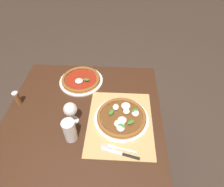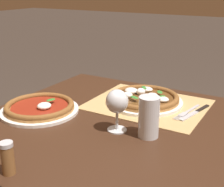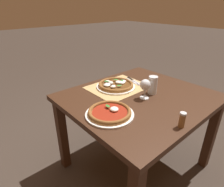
{
  "view_description": "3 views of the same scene",
  "coord_description": "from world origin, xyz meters",
  "px_view_note": "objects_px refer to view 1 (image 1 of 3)",
  "views": [
    {
      "loc": [
        -0.66,
        -0.22,
        1.68
      ],
      "look_at": [
        0.22,
        -0.17,
        0.78
      ],
      "focal_mm": 30.0,
      "sensor_mm": 36.0,
      "label": 1
    },
    {
      "loc": [
        -0.49,
        0.94,
        1.24
      ],
      "look_at": [
        0.16,
        -0.18,
        0.78
      ],
      "focal_mm": 50.0,
      "sensor_mm": 36.0,
      "label": 2
    },
    {
      "loc": [
        1.04,
        0.86,
        1.4
      ],
      "look_at": [
        0.22,
        -0.08,
        0.8
      ],
      "focal_mm": 30.0,
      "sensor_mm": 36.0,
      "label": 3
    }
  ],
  "objects_px": {
    "pizza_far": "(81,80)",
    "pint_glass": "(70,131)",
    "pizza_near": "(122,117)",
    "wine_glass": "(70,110)",
    "pepper_shaker": "(17,98)",
    "fork": "(118,148)",
    "knife": "(120,153)"
  },
  "relations": [
    {
      "from": "pizza_near",
      "to": "fork",
      "type": "xyz_separation_m",
      "value": [
        -0.2,
        0.02,
        -0.02
      ]
    },
    {
      "from": "pizza_near",
      "to": "pint_glass",
      "type": "relative_size",
      "value": 2.31
    },
    {
      "from": "pizza_far",
      "to": "fork",
      "type": "height_order",
      "value": "pizza_far"
    },
    {
      "from": "pizza_near",
      "to": "pepper_shaker",
      "type": "relative_size",
      "value": 3.46
    },
    {
      "from": "pizza_far",
      "to": "pizza_near",
      "type": "bearing_deg",
      "value": -137.15
    },
    {
      "from": "pint_glass",
      "to": "pizza_far",
      "type": "bearing_deg",
      "value": 3.07
    },
    {
      "from": "pint_glass",
      "to": "knife",
      "type": "relative_size",
      "value": 0.68
    },
    {
      "from": "pizza_far",
      "to": "fork",
      "type": "relative_size",
      "value": 1.6
    },
    {
      "from": "pepper_shaker",
      "to": "fork",
      "type": "bearing_deg",
      "value": -113.9
    },
    {
      "from": "pizza_far",
      "to": "pepper_shaker",
      "type": "relative_size",
      "value": 3.3
    },
    {
      "from": "wine_glass",
      "to": "fork",
      "type": "height_order",
      "value": "wine_glass"
    },
    {
      "from": "wine_glass",
      "to": "pepper_shaker",
      "type": "distance_m",
      "value": 0.41
    },
    {
      "from": "pizza_far",
      "to": "pint_glass",
      "type": "height_order",
      "value": "pint_glass"
    },
    {
      "from": "wine_glass",
      "to": "pint_glass",
      "type": "relative_size",
      "value": 1.07
    },
    {
      "from": "pizza_near",
      "to": "wine_glass",
      "type": "distance_m",
      "value": 0.31
    },
    {
      "from": "fork",
      "to": "pepper_shaker",
      "type": "bearing_deg",
      "value": 66.1
    },
    {
      "from": "fork",
      "to": "wine_glass",
      "type": "bearing_deg",
      "value": 58.85
    },
    {
      "from": "fork",
      "to": "knife",
      "type": "height_order",
      "value": "knife"
    },
    {
      "from": "pizza_near",
      "to": "pint_glass",
      "type": "xyz_separation_m",
      "value": [
        -0.14,
        0.28,
        0.05
      ]
    },
    {
      "from": "wine_glass",
      "to": "pepper_shaker",
      "type": "relative_size",
      "value": 1.6
    },
    {
      "from": "pizza_far",
      "to": "wine_glass",
      "type": "height_order",
      "value": "wine_glass"
    },
    {
      "from": "pizza_far",
      "to": "fork",
      "type": "xyz_separation_m",
      "value": [
        -0.53,
        -0.29,
        -0.01
      ]
    },
    {
      "from": "pizza_near",
      "to": "pint_glass",
      "type": "distance_m",
      "value": 0.32
    },
    {
      "from": "pizza_near",
      "to": "knife",
      "type": "distance_m",
      "value": 0.23
    },
    {
      "from": "pizza_far",
      "to": "pint_glass",
      "type": "relative_size",
      "value": 2.21
    },
    {
      "from": "pizza_far",
      "to": "fork",
      "type": "distance_m",
      "value": 0.61
    },
    {
      "from": "pizza_near",
      "to": "fork",
      "type": "height_order",
      "value": "pizza_near"
    },
    {
      "from": "pepper_shaker",
      "to": "pizza_far",
      "type": "bearing_deg",
      "value": -58.21
    },
    {
      "from": "pizza_near",
      "to": "wine_glass",
      "type": "xyz_separation_m",
      "value": [
        -0.03,
        0.3,
        0.08
      ]
    },
    {
      "from": "wine_glass",
      "to": "pint_glass",
      "type": "bearing_deg",
      "value": -172.39
    },
    {
      "from": "pizza_far",
      "to": "wine_glass",
      "type": "xyz_separation_m",
      "value": [
        -0.36,
        -0.01,
        0.09
      ]
    },
    {
      "from": "pint_glass",
      "to": "fork",
      "type": "distance_m",
      "value": 0.28
    }
  ]
}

